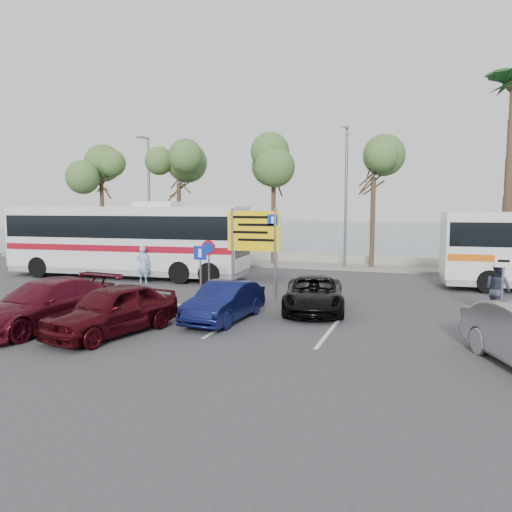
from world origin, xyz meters
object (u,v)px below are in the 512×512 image
(direction_sign, at_px, (254,238))
(suv_black, at_px, (314,294))
(street_lamp_left, at_px, (148,192))
(pedestrian_far, at_px, (498,290))
(car_blue, at_px, (225,302))
(coach_bus_left, at_px, (126,243))
(car_maroon, at_px, (45,304))
(pedestrian_near, at_px, (143,265))
(street_lamp_right, at_px, (346,190))
(car_red, at_px, (112,309))

(direction_sign, distance_m, suv_black, 3.77)
(street_lamp_left, bearing_deg, pedestrian_far, -29.10)
(car_blue, relative_size, pedestrian_far, 2.03)
(street_lamp_left, bearing_deg, coach_bus_left, -67.65)
(suv_black, distance_m, pedestrian_far, 6.06)
(direction_sign, xyz_separation_m, suv_black, (2.83, -1.70, -1.82))
(car_maroon, distance_m, pedestrian_far, 14.47)
(pedestrian_near, bearing_deg, direction_sign, 167.35)
(pedestrian_near, distance_m, pedestrian_far, 15.22)
(coach_bus_left, relative_size, suv_black, 2.90)
(street_lamp_right, xyz_separation_m, car_red, (-3.96, -17.02, -3.87))
(direction_sign, bearing_deg, street_lamp_right, 79.06)
(coach_bus_left, bearing_deg, pedestrian_near, -38.13)
(car_maroon, bearing_deg, street_lamp_right, 77.83)
(direction_sign, distance_m, pedestrian_near, 6.64)
(direction_sign, height_order, coach_bus_left, coach_bus_left)
(coach_bus_left, distance_m, car_red, 11.79)
(car_red, bearing_deg, pedestrian_far, 42.02)
(street_lamp_right, relative_size, pedestrian_near, 4.42)
(street_lamp_right, distance_m, pedestrian_near, 12.39)
(street_lamp_left, relative_size, car_red, 1.88)
(car_red, bearing_deg, suv_black, 59.10)
(direction_sign, bearing_deg, car_blue, -83.94)
(car_blue, bearing_deg, direction_sign, 99.50)
(street_lamp_right, height_order, car_red, street_lamp_right)
(coach_bus_left, bearing_deg, car_maroon, -69.44)
(pedestrian_near, bearing_deg, coach_bus_left, -34.59)
(direction_sign, bearing_deg, pedestrian_near, 163.81)
(coach_bus_left, distance_m, car_blue, 11.36)
(car_blue, bearing_deg, coach_bus_left, 142.64)
(car_red, xyz_separation_m, suv_black, (4.80, 5.00, -0.12))
(car_maroon, distance_m, car_red, 2.40)
(car_maroon, bearing_deg, coach_bus_left, 118.90)
(street_lamp_left, distance_m, car_maroon, 18.67)
(car_blue, distance_m, pedestrian_far, 9.03)
(street_lamp_right, relative_size, coach_bus_left, 0.63)
(suv_black, relative_size, pedestrian_near, 2.42)
(car_maroon, height_order, suv_black, car_maroon)
(car_blue, distance_m, suv_black, 3.38)
(street_lamp_right, bearing_deg, direction_sign, -100.94)
(suv_black, xyz_separation_m, pedestrian_near, (-9.04, 3.50, 0.30))
(car_maroon, distance_m, suv_black, 8.77)
(car_blue, height_order, car_red, car_red)
(car_red, xyz_separation_m, pedestrian_far, (10.77, 5.99, 0.21))
(street_lamp_left, height_order, pedestrian_near, street_lamp_left)
(car_blue, height_order, car_maroon, car_maroon)
(street_lamp_right, distance_m, car_maroon, 18.58)
(coach_bus_left, height_order, car_blue, coach_bus_left)
(street_lamp_right, distance_m, pedestrian_far, 13.47)
(pedestrian_far, bearing_deg, street_lamp_right, -8.12)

